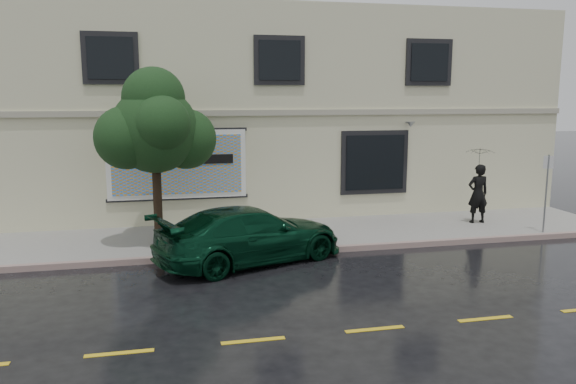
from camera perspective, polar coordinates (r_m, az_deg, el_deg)
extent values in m
plane|color=black|center=(13.56, 3.42, -7.98)|extent=(90.00, 90.00, 0.00)
cube|color=gray|center=(16.57, 0.35, -4.39)|extent=(20.00, 3.50, 0.15)
cube|color=gray|center=(14.93, 1.85, -5.99)|extent=(20.00, 0.18, 0.16)
cube|color=gold|center=(10.45, 8.80, -13.60)|extent=(19.00, 0.12, 0.01)
cube|color=beige|center=(21.72, -3.03, 8.11)|extent=(20.00, 8.00, 7.00)
cube|color=#9E9984|center=(17.75, -0.87, 8.07)|extent=(20.00, 0.12, 0.18)
cube|color=black|center=(18.77, 8.77, 3.00)|extent=(2.30, 0.10, 2.10)
cube|color=black|center=(18.72, 8.84, 2.98)|extent=(2.00, 0.05, 1.80)
cube|color=black|center=(17.41, -17.61, 12.86)|extent=(1.30, 0.05, 1.20)
cube|color=black|center=(17.71, -0.84, 13.24)|extent=(1.30, 0.05, 1.20)
cube|color=black|center=(19.35, 14.20, 12.66)|extent=(1.30, 0.05, 1.20)
cube|color=white|center=(17.48, -11.18, 2.76)|extent=(4.20, 0.06, 2.10)
cube|color=gold|center=(17.44, -11.18, 2.74)|extent=(3.90, 0.04, 1.80)
cube|color=black|center=(17.66, -11.07, -0.61)|extent=(4.30, 0.10, 0.10)
cube|color=black|center=(17.41, -11.30, 6.20)|extent=(4.30, 0.10, 0.10)
cube|color=black|center=(17.39, -11.19, 3.22)|extent=(3.40, 0.02, 0.28)
imported|color=black|center=(14.07, -3.87, -4.35)|extent=(5.26, 3.71, 1.40)
imported|color=black|center=(18.64, 18.74, -0.16)|extent=(0.69, 0.46, 1.86)
imported|color=black|center=(18.47, 18.95, 3.77)|extent=(1.08, 1.08, 0.71)
cylinder|color=black|center=(15.52, -13.09, -1.21)|extent=(0.24, 0.24, 2.18)
sphere|color=black|center=(15.28, -13.38, 6.17)|extent=(2.28, 2.28, 2.28)
cylinder|color=white|center=(15.71, -8.22, -4.86)|extent=(0.29, 0.29, 0.08)
cylinder|color=white|center=(15.64, -8.25, -3.77)|extent=(0.21, 0.21, 0.54)
sphere|color=white|center=(15.57, -8.28, -2.67)|extent=(0.21, 0.21, 0.21)
cylinder|color=white|center=(15.63, -8.25, -3.68)|extent=(0.31, 0.10, 0.10)
cylinder|color=gray|center=(18.02, 24.73, -0.17)|extent=(0.05, 0.05, 2.30)
cube|color=silver|center=(17.90, 24.94, 2.76)|extent=(0.27, 0.11, 0.37)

